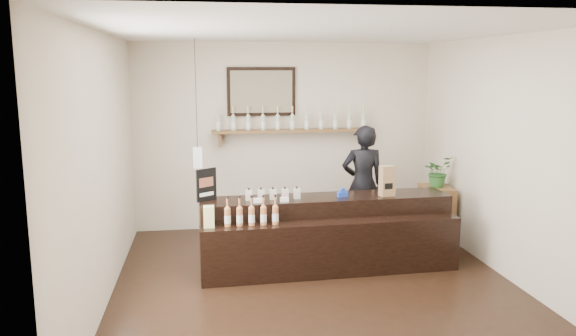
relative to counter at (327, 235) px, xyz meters
The scene contains 10 objects.
ground 0.76m from the counter, 113.13° to the right, with size 5.00×5.00×0.00m, color black.
room_shell 1.44m from the counter, 113.13° to the right, with size 5.00×5.00×5.00m.
back_wall_decor 2.28m from the counter, 102.72° to the left, with size 2.66×0.96×1.69m.
counter is the anchor object (origin of this frame).
promo_sign 1.59m from the counter, behind, with size 0.24×0.18×0.39m.
paper_bag 1.00m from the counter, ahead, with size 0.19×0.15×0.38m.
tape_dispenser 0.55m from the counter, 19.11° to the left, with size 0.14×0.09×0.11m.
side_cabinet 1.93m from the counter, 24.63° to the left, with size 0.43×0.57×0.79m.
potted_plant 2.02m from the counter, 24.63° to the left, with size 0.39×0.34×0.43m, color #2A6126.
shopkeeper 1.31m from the counter, 53.17° to the left, with size 0.68×0.45×1.87m, color black.
Camera 1 is at (-1.20, -5.90, 2.42)m, focal length 35.00 mm.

